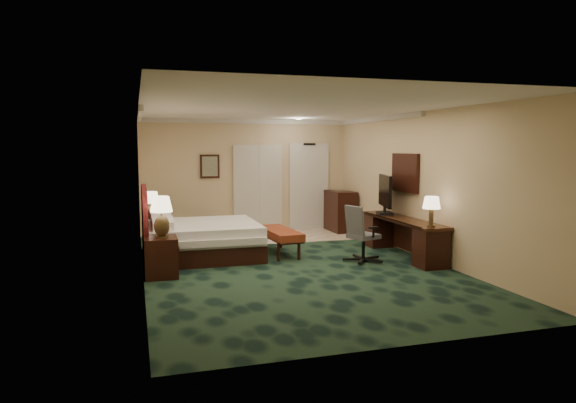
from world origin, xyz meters
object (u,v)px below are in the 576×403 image
object	(u,v)px
nightstand_far	(154,236)
minibar	(340,211)
bed	(203,240)
lamp_near	(162,217)
desk	(402,237)
desk_chair	(364,233)
tv	(385,195)
bed_bench	(280,242)
lamp_far	(152,207)
nightstand_near	(161,257)

from	to	relation	value
nightstand_far	minibar	xyz separation A→B (m)	(4.44, 1.10, 0.21)
bed	nightstand_far	size ratio (longest dim) A/B	3.54
lamp_near	desk	xyz separation A→B (m)	(4.42, 0.33, -0.60)
desk_chair	tv	bearing A→B (deg)	26.10
bed_bench	desk_chair	bearing A→B (deg)	-45.22
minibar	bed	bearing A→B (deg)	-151.06
lamp_near	desk_chair	bearing A→B (deg)	1.43
lamp_far	bed_bench	distance (m)	2.64
lamp_far	bed	bearing A→B (deg)	-44.56
nightstand_near	lamp_near	xyz separation A→B (m)	(0.02, -0.03, 0.64)
lamp_far	lamp_near	bearing A→B (deg)	-87.83
desk	minibar	xyz separation A→B (m)	(-0.02, 2.98, 0.14)
bed	desk	xyz separation A→B (m)	(3.61, -1.00, 0.04)
lamp_far	desk	distance (m)	4.90
lamp_near	tv	world-z (taller)	tv
tv	bed_bench	bearing A→B (deg)	-169.18
bed	desk_chair	distance (m)	2.97
lamp_near	minibar	world-z (taller)	lamp_near
nightstand_near	desk_chair	world-z (taller)	desk_chair
nightstand_near	tv	distance (m)	4.57
desk_chair	minibar	distance (m)	3.34
nightstand_far	desk_chair	distance (m)	4.15
desk	tv	size ratio (longest dim) A/B	2.44
bed	bed_bench	bearing A→B (deg)	-6.44
desk_chair	desk	bearing A→B (deg)	-4.49
lamp_near	tv	distance (m)	4.49
bed_bench	desk	distance (m)	2.32
bed	lamp_far	bearing A→B (deg)	135.44
bed	lamp_far	xyz separation A→B (m)	(-0.89, 0.88, 0.55)
tv	minibar	xyz separation A→B (m)	(0.02, 2.33, -0.61)
nightstand_near	nightstand_far	bearing A→B (deg)	90.67
nightstand_far	desk_chair	xyz separation A→B (m)	(3.56, -2.12, 0.23)
lamp_near	minibar	bearing A→B (deg)	37.00
nightstand_far	bed	bearing A→B (deg)	-45.55
nightstand_far	desk	distance (m)	4.84
nightstand_near	nightstand_far	size ratio (longest dim) A/B	1.11
desk	nightstand_far	bearing A→B (deg)	157.25
desk_chair	minibar	xyz separation A→B (m)	(0.89, 3.22, -0.02)
lamp_near	lamp_far	bearing A→B (deg)	92.17
tv	desk_chair	xyz separation A→B (m)	(-0.87, -0.89, -0.59)
nightstand_near	bed_bench	world-z (taller)	nightstand_near
lamp_far	minibar	world-z (taller)	lamp_far
bed	bed_bench	xyz separation A→B (m)	(1.44, -0.16, -0.08)
desk	minibar	bearing A→B (deg)	90.46
nightstand_far	tv	bearing A→B (deg)	-15.50
lamp_far	desk	size ratio (longest dim) A/B	0.25
bed	bed_bench	distance (m)	1.45
lamp_far	minibar	size ratio (longest dim) A/B	0.62
bed	minibar	xyz separation A→B (m)	(3.58, 1.98, 0.17)
lamp_near	bed_bench	xyz separation A→B (m)	(2.25, 1.17, -0.72)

